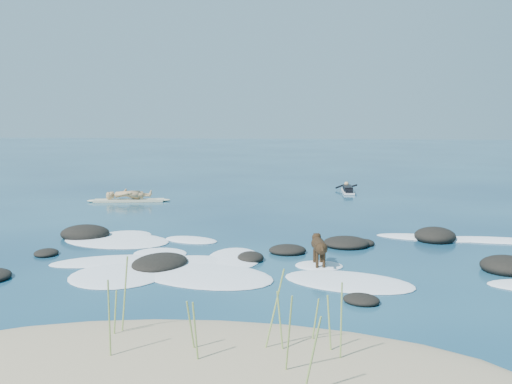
# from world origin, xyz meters

# --- Properties ---
(ground) EXTENTS (160.00, 160.00, 0.00)m
(ground) POSITION_xyz_m (0.00, 0.00, 0.00)
(ground) COLOR #0A2642
(ground) RESTS_ON ground
(dune_grass) EXTENTS (3.28, 1.84, 1.23)m
(dune_grass) POSITION_xyz_m (0.50, -7.76, 0.64)
(dune_grass) COLOR #84A04D
(dune_grass) RESTS_ON ground
(reef_rocks) EXTENTS (15.53, 6.92, 0.57)m
(reef_rocks) POSITION_xyz_m (1.02, -1.67, 0.11)
(reef_rocks) COLOR black
(reef_rocks) RESTS_ON ground
(breaking_foam) EXTENTS (13.83, 6.70, 0.12)m
(breaking_foam) POSITION_xyz_m (-0.37, -1.59, 0.01)
(breaking_foam) COLOR white
(breaking_foam) RESTS_ON ground
(standing_surfer_rig) EXTENTS (3.34, 1.10, 1.91)m
(standing_surfer_rig) POSITION_xyz_m (-6.15, 7.29, 0.75)
(standing_surfer_rig) COLOR beige
(standing_surfer_rig) RESTS_ON ground
(paddling_surfer_rig) EXTENTS (1.04, 2.32, 0.40)m
(paddling_surfer_rig) POSITION_xyz_m (2.84, 11.31, 0.14)
(paddling_surfer_rig) COLOR silver
(paddling_surfer_rig) RESTS_ON ground
(dog) EXTENTS (0.41, 1.16, 0.74)m
(dog) POSITION_xyz_m (1.57, -2.16, 0.49)
(dog) COLOR black
(dog) RESTS_ON ground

